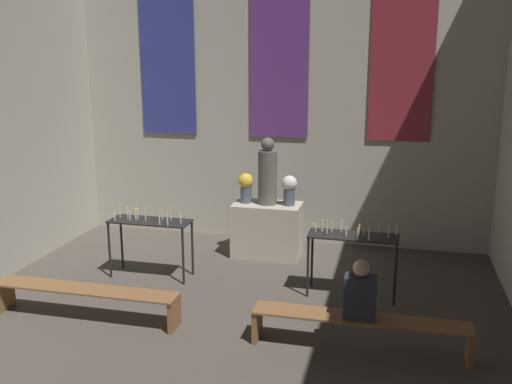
{
  "coord_description": "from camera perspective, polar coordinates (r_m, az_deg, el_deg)",
  "views": [
    {
      "loc": [
        2.01,
        1.71,
        3.33
      ],
      "look_at": [
        0.0,
        9.91,
        1.3
      ],
      "focal_mm": 40.0,
      "sensor_mm": 36.0,
      "label": 1
    }
  ],
  "objects": [
    {
      "name": "wall_back",
      "position": [
        10.19,
        2.43,
        11.78
      ],
      "size": [
        7.61,
        0.16,
        5.98
      ],
      "color": "#B2AD9E",
      "rests_on": "ground_plane"
    },
    {
      "name": "candle_rack_left",
      "position": [
        8.83,
        -10.56,
        -3.58
      ],
      "size": [
        1.25,
        0.46,
        1.1
      ],
      "color": "black",
      "rests_on": "ground_plane"
    },
    {
      "name": "flower_vase_right",
      "position": [
        9.4,
        3.35,
        0.36
      ],
      "size": [
        0.25,
        0.25,
        0.5
      ],
      "color": "#4C5666",
      "rests_on": "altar"
    },
    {
      "name": "statue",
      "position": [
        9.43,
        1.16,
        1.8
      ],
      "size": [
        0.31,
        0.31,
        1.12
      ],
      "color": "#5B5651",
      "rests_on": "altar"
    },
    {
      "name": "pew_back_left",
      "position": [
        7.77,
        -16.64,
        -9.88
      ],
      "size": [
        2.48,
        0.36,
        0.42
      ],
      "color": "brown",
      "rests_on": "ground_plane"
    },
    {
      "name": "pew_back_right",
      "position": [
        6.81,
        10.31,
        -12.95
      ],
      "size": [
        2.48,
        0.36,
        0.42
      ],
      "color": "brown",
      "rests_on": "ground_plane"
    },
    {
      "name": "candle_rack_right",
      "position": [
        8.1,
        9.66,
        -5.11
      ],
      "size": [
        1.25,
        0.46,
        1.09
      ],
      "color": "black",
      "rests_on": "ground_plane"
    },
    {
      "name": "person_seated",
      "position": [
        6.64,
        10.39,
        -9.89
      ],
      "size": [
        0.36,
        0.24,
        0.69
      ],
      "color": "#282D38",
      "rests_on": "pew_back_right"
    },
    {
      "name": "altar",
      "position": [
        9.67,
        1.13,
        -3.79
      ],
      "size": [
        1.14,
        0.64,
        0.91
      ],
      "color": "#BCB29E",
      "rests_on": "ground_plane"
    },
    {
      "name": "flower_vase_left",
      "position": [
        9.56,
        -1.01,
        0.6
      ],
      "size": [
        0.25,
        0.25,
        0.5
      ],
      "color": "#4C5666",
      "rests_on": "altar"
    }
  ]
}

